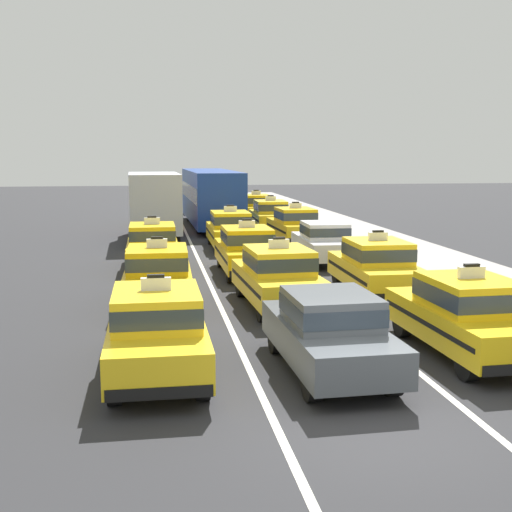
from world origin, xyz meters
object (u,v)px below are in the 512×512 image
at_px(taxi_left_fifth, 155,210).
at_px(bus_center_fifth, 211,195).
at_px(box_truck_left_fourth, 154,204).
at_px(sedan_center_nearest, 329,330).
at_px(sedan_right_third, 324,241).
at_px(taxi_right_fifth, 270,215).
at_px(taxi_left_nearest, 157,330).
at_px(taxi_left_third, 153,245).
at_px(taxi_center_fourth, 230,229).
at_px(taxi_right_nearest, 467,314).
at_px(taxi_center_third, 247,249).
at_px(taxi_right_fourth, 295,225).
at_px(sedan_center_sixth, 199,201).
at_px(taxi_center_second, 278,276).
at_px(taxi_left_second, 158,275).
at_px(taxi_right_sixth, 256,207).
at_px(taxi_right_second, 376,266).

xyz_separation_m(taxi_left_fifth, bus_center_fifth, (3.19, -1.51, 0.94)).
bearing_deg(box_truck_left_fourth, sedan_center_nearest, -81.26).
height_order(sedan_right_third, taxi_right_fifth, taxi_right_fifth).
xyz_separation_m(taxi_left_nearest, taxi_left_third, (-0.02, 11.88, 0.00)).
height_order(sedan_center_nearest, taxi_center_fourth, taxi_center_fourth).
bearing_deg(taxi_right_nearest, taxi_left_nearest, -177.98).
bearing_deg(sedan_right_third, taxi_center_third, -149.00).
bearing_deg(taxi_left_fifth, taxi_left_third, -90.82).
xyz_separation_m(box_truck_left_fourth, sedan_center_nearest, (3.17, -20.59, -0.93)).
distance_m(taxi_left_nearest, taxi_right_fourth, 19.28).
height_order(sedan_center_sixth, taxi_right_nearest, taxi_right_nearest).
xyz_separation_m(taxi_left_fifth, taxi_right_fourth, (6.42, -9.44, 0.00)).
bearing_deg(taxi_left_fifth, taxi_center_second, -82.05).
distance_m(taxi_left_fifth, sedan_right_third, 16.50).
bearing_deg(taxi_left_fifth, box_truck_left_fourth, -90.84).
bearing_deg(sedan_center_nearest, sedan_right_third, 75.65).
relative_size(taxi_center_second, bus_center_fifth, 0.41).
height_order(sedan_center_sixth, taxi_right_fourth, taxi_right_fourth).
bearing_deg(taxi_right_fifth, taxi_right_fourth, -87.24).
bearing_deg(taxi_center_second, taxi_center_third, 91.34).
bearing_deg(bus_center_fifth, box_truck_left_fourth, -119.27).
relative_size(taxi_left_nearest, taxi_left_second, 0.99).
xyz_separation_m(taxi_center_third, taxi_right_sixth, (3.22, 18.29, 0.00)).
height_order(taxi_right_nearest, taxi_right_second, same).
bearing_deg(taxi_center_fourth, taxi_center_third, -91.72).
xyz_separation_m(taxi_left_nearest, taxi_left_fifth, (0.20, 27.55, 0.00)).
xyz_separation_m(sedan_center_nearest, bus_center_fifth, (0.13, 26.47, 0.97)).
xyz_separation_m(sedan_center_nearest, taxi_right_fourth, (3.37, 18.54, 0.03)).
relative_size(taxi_center_second, taxi_right_fifth, 1.00).
distance_m(taxi_center_second, sedan_right_third, 7.82).
distance_m(sedan_center_sixth, taxi_right_fourth, 17.56).
bearing_deg(taxi_right_fifth, taxi_center_third, -103.79).
height_order(taxi_left_third, taxi_center_third, same).
bearing_deg(taxi_left_third, taxi_right_fifth, 60.59).
xyz_separation_m(taxi_left_nearest, taxi_right_fifth, (6.38, 23.24, 0.00)).
relative_size(taxi_left_third, taxi_center_third, 1.00).
height_order(taxi_center_third, bus_center_fifth, bus_center_fifth).
distance_m(taxi_left_second, taxi_right_fifth, 18.58).
bearing_deg(taxi_left_second, taxi_center_second, -10.46).
bearing_deg(taxi_center_second, sedan_center_nearest, -90.72).
distance_m(taxi_left_third, sedan_center_sixth, 23.72).
relative_size(taxi_left_nearest, box_truck_left_fourth, 0.65).
xyz_separation_m(sedan_center_nearest, taxi_center_second, (0.07, 5.59, 0.03)).
bearing_deg(sedan_center_nearest, taxi_center_second, 89.28).
height_order(taxi_right_nearest, taxi_right_fourth, same).
xyz_separation_m(taxi_left_third, taxi_center_third, (3.23, -1.57, 0.00)).
distance_m(taxi_left_second, taxi_right_second, 6.45).
relative_size(taxi_left_fifth, taxi_right_fifth, 1.00).
bearing_deg(taxi_left_third, taxi_left_second, -88.95).
xyz_separation_m(box_truck_left_fourth, taxi_left_fifth, (0.11, 7.39, -0.90)).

